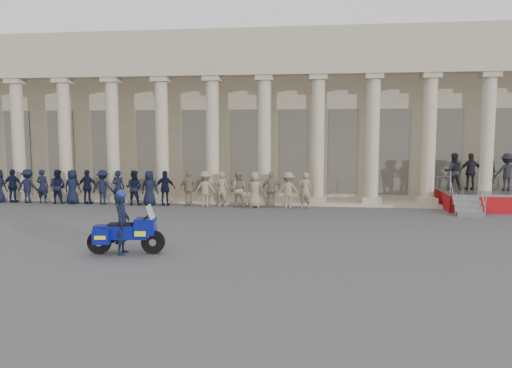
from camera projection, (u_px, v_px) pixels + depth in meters
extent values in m
plane|color=#454548|center=(200.00, 237.00, 17.08)|extent=(90.00, 90.00, 0.00)
cube|color=tan|center=(256.00, 117.00, 31.40)|extent=(40.00, 10.00, 9.00)
cube|color=tan|center=(241.00, 200.00, 25.75)|extent=(40.00, 2.60, 0.15)
cube|color=tan|center=(238.00, 65.00, 24.26)|extent=(35.80, 1.00, 1.00)
cube|color=tan|center=(238.00, 42.00, 24.14)|extent=(35.80, 1.00, 1.20)
cube|color=tan|center=(21.00, 194.00, 26.43)|extent=(0.90, 0.90, 0.30)
cylinder|color=tan|center=(18.00, 138.00, 26.12)|extent=(0.64, 0.64, 5.60)
cube|color=tan|center=(15.00, 82.00, 25.82)|extent=(0.85, 0.85, 0.24)
cube|color=tan|center=(67.00, 195.00, 26.10)|extent=(0.90, 0.90, 0.30)
cylinder|color=tan|center=(65.00, 138.00, 25.79)|extent=(0.64, 0.64, 5.60)
cube|color=tan|center=(63.00, 81.00, 25.49)|extent=(0.85, 0.85, 0.24)
cube|color=tan|center=(115.00, 195.00, 25.77)|extent=(0.90, 0.90, 0.30)
cylinder|color=tan|center=(113.00, 138.00, 25.46)|extent=(0.64, 0.64, 5.60)
cube|color=tan|center=(111.00, 80.00, 25.15)|extent=(0.85, 0.85, 0.24)
cube|color=tan|center=(163.00, 196.00, 25.43)|extent=(0.90, 0.90, 0.30)
cylinder|color=tan|center=(162.00, 138.00, 25.13)|extent=(0.64, 0.64, 5.60)
cube|color=tan|center=(161.00, 79.00, 24.82)|extent=(0.85, 0.85, 0.24)
cube|color=tan|center=(213.00, 197.00, 25.10)|extent=(0.90, 0.90, 0.30)
cylinder|color=tan|center=(212.00, 138.00, 24.79)|extent=(0.64, 0.64, 5.60)
cube|color=tan|center=(212.00, 79.00, 24.49)|extent=(0.85, 0.85, 0.24)
cube|color=tan|center=(264.00, 198.00, 24.77)|extent=(0.90, 0.90, 0.30)
cylinder|color=tan|center=(264.00, 138.00, 24.46)|extent=(0.64, 0.64, 5.60)
cube|color=tan|center=(264.00, 78.00, 24.15)|extent=(0.85, 0.85, 0.24)
cube|color=tan|center=(317.00, 199.00, 24.43)|extent=(0.90, 0.90, 0.30)
cylinder|color=tan|center=(318.00, 139.00, 24.13)|extent=(0.64, 0.64, 5.60)
cube|color=tan|center=(318.00, 77.00, 23.82)|extent=(0.85, 0.85, 0.24)
cube|color=tan|center=(371.00, 200.00, 24.10)|extent=(0.90, 0.90, 0.30)
cylinder|color=tan|center=(372.00, 139.00, 23.79)|extent=(0.64, 0.64, 5.60)
cube|color=tan|center=(374.00, 77.00, 23.49)|extent=(0.85, 0.85, 0.24)
cube|color=tan|center=(427.00, 201.00, 23.77)|extent=(0.90, 0.90, 0.30)
cylinder|color=tan|center=(429.00, 139.00, 23.46)|extent=(0.64, 0.64, 5.60)
cube|color=tan|center=(431.00, 76.00, 23.15)|extent=(0.85, 0.85, 0.24)
cube|color=tan|center=(484.00, 202.00, 23.43)|extent=(0.90, 0.90, 0.30)
cylinder|color=tan|center=(487.00, 139.00, 23.13)|extent=(0.64, 0.64, 5.60)
cube|color=tan|center=(490.00, 75.00, 22.82)|extent=(0.85, 0.85, 0.24)
cube|color=black|center=(19.00, 150.00, 28.36)|extent=(1.30, 0.12, 4.20)
cube|color=black|center=(62.00, 150.00, 28.02)|extent=(1.30, 0.12, 4.20)
cube|color=black|center=(106.00, 150.00, 27.69)|extent=(1.30, 0.12, 4.20)
cube|color=black|center=(151.00, 151.00, 27.36)|extent=(1.30, 0.12, 4.20)
cube|color=black|center=(197.00, 151.00, 27.02)|extent=(1.30, 0.12, 4.20)
cube|color=black|center=(244.00, 151.00, 26.69)|extent=(1.30, 0.12, 4.20)
cube|color=black|center=(293.00, 151.00, 26.36)|extent=(1.30, 0.12, 4.20)
cube|color=black|center=(343.00, 152.00, 26.02)|extent=(1.30, 0.12, 4.20)
cube|color=black|center=(394.00, 152.00, 25.69)|extent=(1.30, 0.12, 4.20)
cube|color=black|center=(446.00, 152.00, 25.36)|extent=(1.30, 0.12, 4.20)
cube|color=black|center=(500.00, 152.00, 25.03)|extent=(1.30, 0.12, 4.20)
imported|color=black|center=(13.00, 186.00, 25.18)|extent=(1.00, 0.42, 1.71)
imported|color=black|center=(28.00, 186.00, 25.08)|extent=(1.10, 0.63, 1.71)
imported|color=black|center=(43.00, 186.00, 24.98)|extent=(0.62, 0.41, 1.71)
imported|color=black|center=(57.00, 187.00, 24.88)|extent=(0.83, 0.65, 1.71)
imported|color=black|center=(73.00, 187.00, 24.77)|extent=(0.83, 0.54, 1.71)
imported|color=black|center=(88.00, 187.00, 24.67)|extent=(1.00, 0.42, 1.71)
imported|color=black|center=(103.00, 187.00, 24.57)|extent=(1.10, 0.63, 1.71)
imported|color=black|center=(118.00, 187.00, 24.47)|extent=(0.62, 0.41, 1.71)
imported|color=black|center=(134.00, 188.00, 24.37)|extent=(0.83, 0.65, 1.71)
imported|color=black|center=(150.00, 188.00, 24.26)|extent=(0.83, 0.54, 1.71)
imported|color=black|center=(165.00, 188.00, 24.16)|extent=(1.00, 0.42, 1.71)
imported|color=#85765C|center=(189.00, 189.00, 24.01)|extent=(1.00, 0.42, 1.71)
imported|color=#85765C|center=(205.00, 189.00, 23.91)|extent=(1.10, 0.63, 1.71)
imported|color=#85765C|center=(222.00, 189.00, 23.81)|extent=(0.62, 0.41, 1.71)
imported|color=#85765C|center=(238.00, 189.00, 23.70)|extent=(0.83, 0.65, 1.71)
imported|color=#85765C|center=(255.00, 190.00, 23.60)|extent=(0.83, 0.54, 1.71)
imported|color=#85765C|center=(271.00, 190.00, 23.50)|extent=(1.00, 0.42, 1.71)
imported|color=#85765C|center=(288.00, 190.00, 23.40)|extent=(1.10, 0.63, 1.71)
imported|color=#85765C|center=(305.00, 190.00, 23.30)|extent=(0.62, 0.41, 1.71)
cube|color=gray|center=(489.00, 192.00, 23.16)|extent=(4.21, 3.01, 0.10)
cube|color=#9F0C11|center=(500.00, 205.00, 21.75)|extent=(4.21, 0.04, 0.75)
cube|color=#9F0C11|center=(442.00, 200.00, 23.48)|extent=(0.04, 3.01, 0.75)
cube|color=gray|center=(470.00, 214.00, 21.06)|extent=(1.10, 0.28, 0.21)
cube|color=gray|center=(468.00, 208.00, 21.31)|extent=(1.10, 0.28, 0.21)
cube|color=gray|center=(467.00, 202.00, 21.57)|extent=(1.10, 0.28, 0.21)
cube|color=gray|center=(465.00, 197.00, 21.82)|extent=(1.10, 0.28, 0.21)
cylinder|color=gray|center=(480.00, 177.00, 24.54)|extent=(4.21, 0.04, 0.04)
imported|color=black|center=(453.00, 171.00, 23.47)|extent=(0.84, 0.65, 1.73)
imported|color=black|center=(471.00, 172.00, 23.37)|extent=(1.01, 0.42, 1.73)
imported|color=black|center=(489.00, 172.00, 23.27)|extent=(0.63, 0.41, 1.73)
imported|color=black|center=(507.00, 172.00, 23.16)|extent=(1.12, 0.64, 1.73)
cylinder|color=black|center=(153.00, 242.00, 14.67)|extent=(0.71, 0.25, 0.69)
cylinder|color=black|center=(99.00, 242.00, 14.64)|extent=(0.71, 0.25, 0.69)
cube|color=navy|center=(128.00, 232.00, 14.63)|extent=(1.26, 0.61, 0.40)
cube|color=navy|center=(146.00, 226.00, 14.62)|extent=(0.65, 0.62, 0.47)
cube|color=silver|center=(146.00, 234.00, 14.64)|extent=(0.27, 0.35, 0.13)
cube|color=#B2BFCC|center=(151.00, 214.00, 14.58)|extent=(0.29, 0.51, 0.56)
cube|color=black|center=(120.00, 225.00, 14.60)|extent=(0.73, 0.45, 0.11)
cube|color=navy|center=(101.00, 229.00, 14.60)|extent=(0.42, 0.41, 0.23)
cube|color=navy|center=(101.00, 237.00, 14.29)|extent=(0.50, 0.30, 0.42)
cube|color=#DBF50C|center=(101.00, 237.00, 14.29)|extent=(0.35, 0.30, 0.11)
cube|color=navy|center=(108.00, 232.00, 14.96)|extent=(0.50, 0.30, 0.42)
cube|color=#DBF50C|center=(108.00, 232.00, 14.96)|extent=(0.35, 0.30, 0.11)
cylinder|color=silver|center=(112.00, 241.00, 14.90)|extent=(0.64, 0.20, 0.11)
cylinder|color=black|center=(145.00, 218.00, 14.59)|extent=(0.14, 0.73, 0.04)
imported|color=black|center=(122.00, 223.00, 14.60)|extent=(0.52, 0.72, 1.81)
sphere|color=navy|center=(121.00, 194.00, 14.51)|extent=(0.28, 0.28, 0.28)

